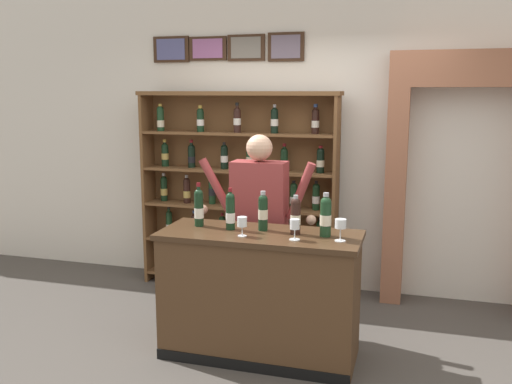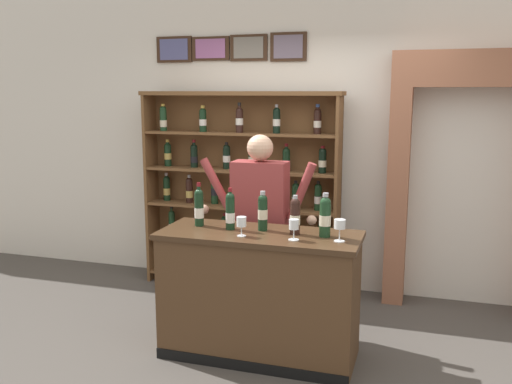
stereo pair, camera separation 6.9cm
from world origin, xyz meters
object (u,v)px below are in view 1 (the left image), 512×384
object	(u,v)px
tasting_bottle_rosso	(199,207)
tasting_bottle_brunello	(230,211)
tasting_counter	(260,295)
tasting_bottle_super_tuscan	(326,216)
wine_shelf	(239,187)
wine_glass_left	(341,225)
wine_glass_spare	(242,223)
wine_glass_center	(295,225)
tasting_bottle_prosecco	(296,215)
shopkeeper	(259,209)
tasting_bottle_riserva	(263,211)

from	to	relation	value
tasting_bottle_rosso	tasting_bottle_brunello	size ratio (longest dim) A/B	1.07
tasting_counter	tasting_bottle_super_tuscan	distance (m)	0.79
wine_shelf	wine_glass_left	size ratio (longest dim) A/B	12.96
wine_glass_spare	wine_glass_center	distance (m)	0.38
wine_shelf	wine_glass_center	xyz separation A→B (m)	(0.90, -1.52, 0.02)
tasting_counter	tasting_bottle_prosecco	world-z (taller)	tasting_bottle_prosecco
shopkeeper	tasting_bottle_prosecco	bearing A→B (deg)	-49.87
tasting_bottle_brunello	tasting_bottle_prosecco	world-z (taller)	tasting_bottle_brunello
wine_shelf	tasting_bottle_rosso	world-z (taller)	wine_shelf
wine_glass_center	tasting_bottle_super_tuscan	bearing A→B (deg)	40.00
shopkeeper	tasting_bottle_brunello	distance (m)	0.50
tasting_bottle_brunello	tasting_bottle_super_tuscan	xyz separation A→B (m)	(0.71, -0.00, 0.01)
tasting_bottle_rosso	wine_glass_center	size ratio (longest dim) A/B	2.26
tasting_bottle_brunello	wine_glass_left	world-z (taller)	tasting_bottle_brunello
wine_glass_left	wine_glass_center	size ratio (longest dim) A/B	1.05
tasting_bottle_prosecco	tasting_bottle_brunello	bearing A→B (deg)	179.90
tasting_bottle_super_tuscan	wine_glass_left	size ratio (longest dim) A/B	2.03
tasting_counter	tasting_bottle_brunello	size ratio (longest dim) A/B	4.71
tasting_bottle_rosso	wine_glass_left	size ratio (longest dim) A/B	2.15
tasting_bottle_super_tuscan	wine_glass_spare	size ratio (longest dim) A/B	2.23
tasting_bottle_brunello	wine_glass_center	bearing A→B (deg)	-16.92
tasting_bottle_riserva	wine_glass_left	world-z (taller)	tasting_bottle_riserva
tasting_counter	tasting_bottle_prosecco	distance (m)	0.67
tasting_bottle_rosso	tasting_counter	bearing A→B (deg)	-7.67
tasting_bottle_brunello	tasting_bottle_super_tuscan	distance (m)	0.71
wine_glass_left	wine_glass_center	xyz separation A→B (m)	(-0.31, -0.06, -0.01)
tasting_bottle_prosecco	tasting_bottle_super_tuscan	xyz separation A→B (m)	(0.22, -0.00, 0.01)
tasting_bottle_riserva	wine_glass_left	xyz separation A→B (m)	(0.59, -0.14, -0.03)
shopkeeper	wine_glass_spare	xyz separation A→B (m)	(0.06, -0.65, 0.04)
tasting_counter	wine_glass_center	bearing A→B (deg)	-23.44
tasting_counter	tasting_bottle_super_tuscan	world-z (taller)	tasting_bottle_super_tuscan
tasting_bottle_riserva	wine_glass_center	xyz separation A→B (m)	(0.28, -0.20, -0.04)
tasting_counter	wine_glass_left	world-z (taller)	wine_glass_left
tasting_bottle_brunello	wine_glass_left	size ratio (longest dim) A/B	2.02
tasting_bottle_brunello	tasting_bottle_riserva	bearing A→B (deg)	9.06
tasting_bottle_rosso	tasting_bottle_riserva	distance (m)	0.51
shopkeeper	wine_glass_left	size ratio (longest dim) A/B	10.47
tasting_bottle_brunello	wine_glass_spare	xyz separation A→B (m)	(0.14, -0.17, -0.04)
tasting_bottle_brunello	wine_glass_left	xyz separation A→B (m)	(0.83, -0.10, -0.03)
tasting_counter	tasting_bottle_super_tuscan	size ratio (longest dim) A/B	4.68
tasting_bottle_super_tuscan	wine_shelf	bearing A→B (deg)	128.74
wine_shelf	wine_glass_left	bearing A→B (deg)	-50.31
tasting_counter	wine_glass_left	bearing A→B (deg)	-6.28
wine_glass_spare	wine_glass_center	size ratio (longest dim) A/B	0.96
wine_shelf	wine_glass_spare	distance (m)	1.61
tasting_counter	wine_glass_center	size ratio (longest dim) A/B	9.98
tasting_bottle_rosso	tasting_bottle_prosecco	size ratio (longest dim) A/B	1.17
tasting_bottle_super_tuscan	tasting_counter	bearing A→B (deg)	-175.92
wine_shelf	tasting_bottle_rosso	size ratio (longest dim) A/B	6.02
wine_shelf	shopkeeper	size ratio (longest dim) A/B	1.24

